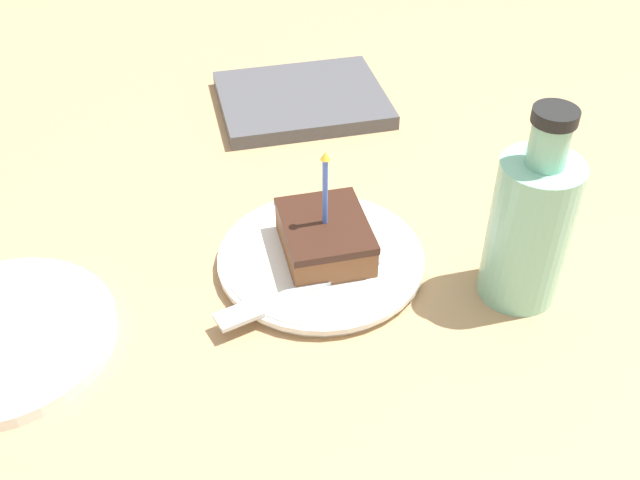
% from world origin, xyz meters
% --- Properties ---
extents(ground_plane, '(2.40, 2.40, 0.04)m').
position_xyz_m(ground_plane, '(0.00, 0.00, -0.02)').
color(ground_plane, tan).
rests_on(ground_plane, ground).
extents(plate, '(0.22, 0.22, 0.02)m').
position_xyz_m(plate, '(-0.00, -0.02, 0.01)').
color(plate, white).
rests_on(plate, ground_plane).
extents(cake_slice, '(0.09, 0.11, 0.12)m').
position_xyz_m(cake_slice, '(0.01, -0.02, 0.04)').
color(cake_slice, brown).
rests_on(cake_slice, plate).
extents(fork, '(0.18, 0.07, 0.00)m').
position_xyz_m(fork, '(-0.05, -0.08, 0.02)').
color(fork, silver).
rests_on(fork, plate).
extents(bottle, '(0.08, 0.08, 0.21)m').
position_xyz_m(bottle, '(0.18, -0.11, 0.09)').
color(bottle, '#8CD1B2').
rests_on(bottle, ground_plane).
extents(side_plate, '(0.21, 0.21, 0.01)m').
position_xyz_m(side_plate, '(-0.32, -0.06, 0.01)').
color(side_plate, white).
rests_on(side_plate, ground_plane).
extents(marble_board, '(0.23, 0.18, 0.02)m').
position_xyz_m(marble_board, '(0.05, 0.31, 0.01)').
color(marble_board, '#4C4C51').
rests_on(marble_board, ground_plane).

